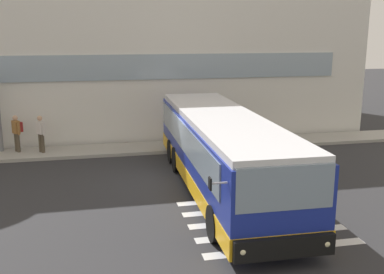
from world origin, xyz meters
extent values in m
cube|color=#2B2B2D|center=(0.00, 0.00, -0.01)|extent=(80.00, 90.00, 0.02)
cube|color=silver|center=(2.00, -6.00, 0.00)|extent=(4.40, 0.36, 0.01)
cube|color=silver|center=(2.00, -5.10, 0.00)|extent=(4.40, 0.36, 0.01)
cube|color=silver|center=(2.00, -4.20, 0.00)|extent=(4.40, 0.36, 0.01)
cube|color=silver|center=(2.00, -3.30, 0.00)|extent=(4.40, 0.36, 0.01)
cube|color=silver|center=(2.00, -2.40, 0.00)|extent=(4.40, 0.36, 0.01)
cube|color=silver|center=(0.00, 12.00, 4.16)|extent=(23.13, 12.00, 8.31)
cube|color=#8C9EAD|center=(1.00, 5.96, 3.80)|extent=(17.13, 0.10, 1.20)
cube|color=#9E9B93|center=(0.00, 4.80, 0.07)|extent=(27.13, 2.00, 0.15)
cube|color=navy|center=(1.55, -1.37, 1.42)|extent=(2.72, 11.33, 2.15)
cube|color=#F2AD19|center=(1.55, -1.37, 0.62)|extent=(2.77, 11.37, 0.55)
cube|color=silver|center=(1.55, -1.37, 2.60)|extent=(2.62, 11.12, 0.20)
cube|color=gray|center=(1.47, -6.96, 2.02)|extent=(2.35, 0.16, 1.05)
cube|color=gray|center=(2.85, -1.09, 1.92)|extent=(0.20, 10.09, 0.95)
cube|color=gray|center=(0.26, -1.05, 1.92)|extent=(0.20, 10.09, 0.95)
cube|color=black|center=(1.47, -6.96, 2.38)|extent=(2.15, 0.13, 0.28)
cube|color=black|center=(1.47, -7.09, 0.63)|extent=(2.45, 0.24, 0.52)
sphere|color=beige|center=(2.49, -7.15, 0.65)|extent=(0.18, 0.18, 0.18)
sphere|color=beige|center=(0.44, -7.12, 0.65)|extent=(0.18, 0.18, 0.18)
cylinder|color=#B7B7BF|center=(-0.02, -6.74, 2.17)|extent=(0.40, 0.06, 0.05)
cube|color=black|center=(-0.22, -6.73, 2.17)|extent=(0.04, 0.20, 0.28)
cylinder|color=black|center=(2.67, -5.23, 0.50)|extent=(0.32, 1.00, 1.00)
cylinder|color=black|center=(0.32, -5.19, 0.50)|extent=(0.32, 1.00, 1.00)
cylinder|color=black|center=(2.77, 1.06, 0.50)|extent=(0.32, 1.00, 1.00)
cylinder|color=black|center=(0.42, 1.09, 0.50)|extent=(0.32, 1.00, 1.00)
cylinder|color=black|center=(2.79, 2.36, 0.50)|extent=(0.32, 1.00, 1.00)
cylinder|color=black|center=(0.44, 2.39, 0.50)|extent=(0.32, 1.00, 1.00)
cylinder|color=#4C4233|center=(-6.15, 5.00, 0.57)|extent=(0.15, 0.15, 0.85)
cylinder|color=#4C4233|center=(-6.26, 5.16, 0.57)|extent=(0.15, 0.15, 0.85)
cube|color=#996633|center=(-6.20, 5.08, 1.29)|extent=(0.40, 0.44, 0.58)
sphere|color=tan|center=(-6.20, 5.08, 1.71)|extent=(0.23, 0.23, 0.23)
cylinder|color=#996633|center=(-6.06, 4.87, 1.24)|extent=(0.09, 0.09, 0.55)
cylinder|color=#996633|center=(-6.34, 5.28, 1.24)|extent=(0.09, 0.09, 0.55)
cube|color=maroon|center=(-6.06, 5.17, 1.27)|extent=(0.32, 0.35, 0.44)
cylinder|color=#4C4233|center=(-5.05, 4.66, 0.57)|extent=(0.15, 0.15, 0.85)
cylinder|color=#4C4233|center=(-5.18, 4.82, 0.57)|extent=(0.15, 0.15, 0.85)
cube|color=silver|center=(-5.11, 4.74, 1.29)|extent=(0.41, 0.43, 0.58)
sphere|color=tan|center=(-5.11, 4.74, 1.71)|extent=(0.23, 0.23, 0.23)
cylinder|color=silver|center=(-4.96, 4.54, 1.24)|extent=(0.09, 0.09, 0.55)
cylinder|color=silver|center=(-5.27, 4.93, 1.24)|extent=(0.09, 0.09, 0.55)
cylinder|color=yellow|center=(0.67, 3.60, 0.45)|extent=(0.18, 0.18, 0.90)
camera|label=1|loc=(-2.61, -16.02, 5.48)|focal=42.46mm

